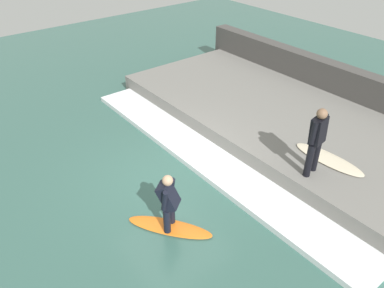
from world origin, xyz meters
name	(u,v)px	position (x,y,z in m)	size (l,w,h in m)	color
ground_plane	(170,178)	(0.00, 0.00, 0.00)	(28.00, 28.00, 0.00)	#386056
concrete_ledge	(277,119)	(3.88, 0.00, 0.26)	(4.40, 10.00, 0.52)	slate
back_wall	(330,84)	(6.33, 0.00, 0.69)	(0.50, 10.50, 1.38)	#474442
wave_foam_crest	(206,158)	(1.13, 0.00, 0.07)	(1.11, 9.50, 0.14)	white
surfboard_riding	(170,227)	(-0.98, -1.35, 0.03)	(1.41, 1.73, 0.06)	orange
surfer_riding	(168,200)	(-0.98, -1.35, 0.78)	(0.53, 0.55, 1.31)	black
surfer_waiting_near	(317,138)	(2.20, -2.34, 1.43)	(0.55, 0.31, 1.61)	black
surfboard_waiting_near	(329,159)	(2.93, -2.33, 0.55)	(0.62, 1.78, 0.06)	beige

